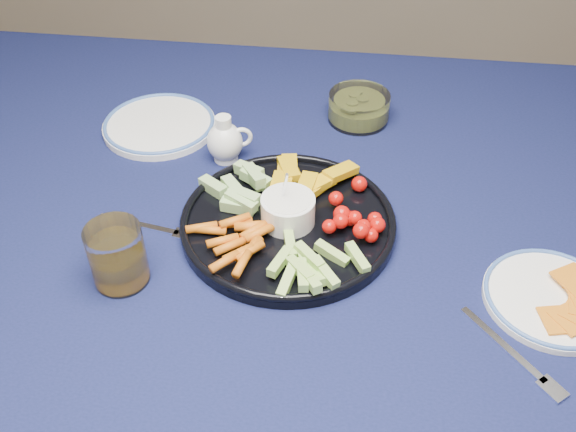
# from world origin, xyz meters

# --- Properties ---
(dining_table) EXTENTS (1.67, 1.07, 0.75)m
(dining_table) POSITION_xyz_m (0.00, 0.00, 0.66)
(dining_table) COLOR #452517
(dining_table) RESTS_ON ground
(crudite_platter) EXTENTS (0.35, 0.35, 0.11)m
(crudite_platter) POSITION_xyz_m (-0.03, -0.09, 0.77)
(crudite_platter) COLOR black
(crudite_platter) RESTS_ON dining_table
(creamer_pitcher) EXTENTS (0.08, 0.06, 0.09)m
(creamer_pitcher) POSITION_xyz_m (-0.16, 0.09, 0.78)
(creamer_pitcher) COLOR white
(creamer_pitcher) RESTS_ON dining_table
(pickle_bowl) EXTENTS (0.12, 0.12, 0.06)m
(pickle_bowl) POSITION_xyz_m (0.07, 0.25, 0.77)
(pickle_bowl) COLOR white
(pickle_bowl) RESTS_ON dining_table
(cheese_plate) EXTENTS (0.19, 0.19, 0.02)m
(cheese_plate) POSITION_xyz_m (0.37, -0.19, 0.76)
(cheese_plate) COLOR white
(cheese_plate) RESTS_ON dining_table
(juice_tumbler) EXTENTS (0.08, 0.08, 0.10)m
(juice_tumbler) POSITION_xyz_m (-0.25, -0.23, 0.79)
(juice_tumbler) COLOR white
(juice_tumbler) RESTS_ON dining_table
(fork_left) EXTENTS (0.17, 0.05, 0.00)m
(fork_left) POSITION_xyz_m (-0.24, -0.12, 0.75)
(fork_left) COLOR white
(fork_left) RESTS_ON dining_table
(fork_right) EXTENTS (0.13, 0.14, 0.00)m
(fork_right) POSITION_xyz_m (0.31, -0.30, 0.75)
(fork_right) COLOR white
(fork_right) RESTS_ON dining_table
(side_plate_extra) EXTENTS (0.22, 0.22, 0.02)m
(side_plate_extra) POSITION_xyz_m (-0.31, 0.17, 0.76)
(side_plate_extra) COLOR white
(side_plate_extra) RESTS_ON dining_table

